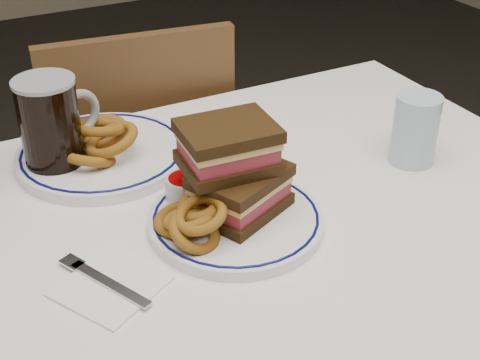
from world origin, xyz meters
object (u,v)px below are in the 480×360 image
chair_far (138,180)px  main_plate (236,220)px  reuben_sandwich (234,169)px  beer_mug (52,125)px  far_plate (102,154)px

chair_far → main_plate: bearing=-94.6°
main_plate → reuben_sandwich: 0.08m
chair_far → reuben_sandwich: reuben_sandwich is taller
reuben_sandwich → beer_mug: (-0.20, 0.26, -0.00)m
reuben_sandwich → far_plate: size_ratio=0.56×
main_plate → beer_mug: bearing=124.1°
beer_mug → reuben_sandwich: bearing=-53.0°
chair_far → reuben_sandwich: (-0.04, -0.59, 0.36)m
main_plate → far_plate: (-0.11, 0.28, 0.00)m
chair_far → main_plate: size_ratio=3.38×
reuben_sandwich → far_plate: (-0.12, 0.26, -0.07)m
chair_far → beer_mug: 0.54m
far_plate → beer_mug: bearing=179.0°
reuben_sandwich → beer_mug: 0.33m
reuben_sandwich → far_plate: reuben_sandwich is taller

